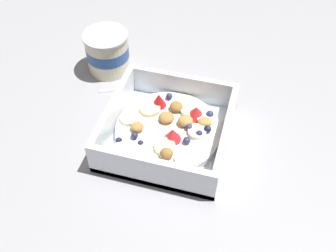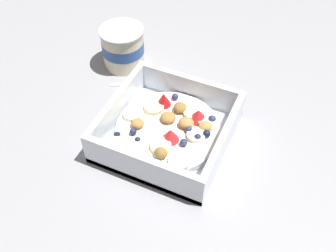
# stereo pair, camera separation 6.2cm
# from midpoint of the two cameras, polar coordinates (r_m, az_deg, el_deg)

# --- Properties ---
(ground_plane) EXTENTS (2.40, 2.40, 0.00)m
(ground_plane) POSITION_cam_midpoint_polar(r_m,az_deg,el_deg) (0.63, -3.62, -2.45)
(ground_plane) COLOR #9E9EA3
(fruit_bowl) EXTENTS (0.19, 0.19, 0.06)m
(fruit_bowl) POSITION_cam_midpoint_polar(r_m,az_deg,el_deg) (0.62, -2.75, -0.78)
(fruit_bowl) COLOR white
(fruit_bowl) RESTS_ON ground
(spoon) EXTENTS (0.09, 0.16, 0.01)m
(spoon) POSITION_cam_midpoint_polar(r_m,az_deg,el_deg) (0.73, -2.82, 6.23)
(spoon) COLOR silver
(spoon) RESTS_ON ground
(yogurt_cup) EXTENTS (0.08, 0.08, 0.08)m
(yogurt_cup) POSITION_cam_midpoint_polar(r_m,az_deg,el_deg) (0.75, -11.21, 10.49)
(yogurt_cup) COLOR beige
(yogurt_cup) RESTS_ON ground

